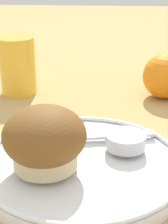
{
  "coord_description": "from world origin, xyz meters",
  "views": [
    {
      "loc": [
        0.04,
        -0.41,
        0.25
      ],
      "look_at": [
        0.01,
        0.04,
        0.06
      ],
      "focal_mm": 60.0,
      "sensor_mm": 36.0,
      "label": 1
    }
  ],
  "objects_px": {
    "muffin": "(45,139)",
    "juice_glass": "(18,66)",
    "butter_knife": "(99,136)",
    "orange_fruit": "(165,76)"
  },
  "relations": [
    {
      "from": "butter_knife",
      "to": "muffin",
      "type": "bearing_deg",
      "value": -139.21
    },
    {
      "from": "butter_knife",
      "to": "orange_fruit",
      "type": "relative_size",
      "value": 1.88
    },
    {
      "from": "orange_fruit",
      "to": "juice_glass",
      "type": "bearing_deg",
      "value": 178.82
    },
    {
      "from": "juice_glass",
      "to": "orange_fruit",
      "type": "bearing_deg",
      "value": -1.18
    },
    {
      "from": "muffin",
      "to": "juice_glass",
      "type": "distance_m",
      "value": 0.31
    },
    {
      "from": "muffin",
      "to": "juice_glass",
      "type": "bearing_deg",
      "value": 108.49
    },
    {
      "from": "butter_knife",
      "to": "orange_fruit",
      "type": "height_order",
      "value": "orange_fruit"
    },
    {
      "from": "muffin",
      "to": "butter_knife",
      "type": "relative_size",
      "value": 0.63
    },
    {
      "from": "muffin",
      "to": "juice_glass",
      "type": "xyz_separation_m",
      "value": [
        -0.1,
        0.29,
        -0.0
      ]
    },
    {
      "from": "muffin",
      "to": "orange_fruit",
      "type": "xyz_separation_m",
      "value": [
        0.17,
        0.28,
        -0.01
      ]
    }
  ]
}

